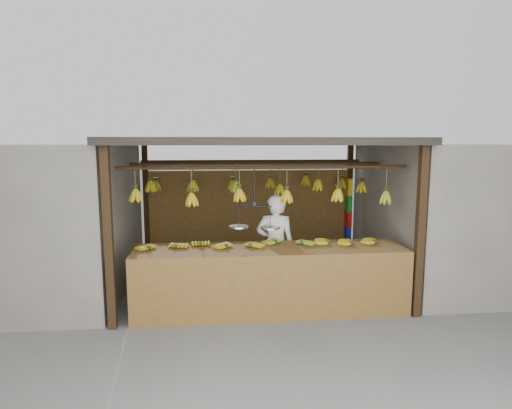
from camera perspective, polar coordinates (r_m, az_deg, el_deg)
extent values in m
plane|color=#5B5B57|center=(7.21, 0.24, -10.62)|extent=(80.00, 80.00, 0.00)
cube|color=black|center=(5.58, -19.04, -4.46)|extent=(0.10, 0.10, 2.30)
cube|color=black|center=(6.06, 21.01, -3.57)|extent=(0.10, 0.10, 2.30)
cube|color=black|center=(8.48, -14.40, -0.04)|extent=(0.10, 0.10, 2.30)
cube|color=black|center=(8.80, 12.29, 0.33)|extent=(0.10, 0.10, 2.30)
cube|color=black|center=(6.83, 0.25, 8.39)|extent=(4.30, 3.30, 0.10)
cylinder|color=black|center=(5.84, 1.26, 4.98)|extent=(4.00, 0.05, 0.05)
cylinder|color=black|center=(6.83, 0.25, 5.46)|extent=(4.00, 0.05, 0.05)
cylinder|color=black|center=(7.83, -0.51, 5.81)|extent=(4.00, 0.05, 0.05)
cube|color=brown|center=(8.44, -0.80, -1.53)|extent=(4.00, 0.06, 1.80)
cube|color=slate|center=(7.48, -28.38, -1.85)|extent=(3.00, 3.00, 2.30)
cube|color=slate|center=(8.12, 26.40, -0.99)|extent=(3.00, 3.00, 2.30)
cube|color=brown|center=(5.93, 1.92, -6.14)|extent=(3.72, 0.83, 0.08)
cube|color=brown|center=(5.65, 2.46, -11.21)|extent=(3.72, 0.04, 0.90)
cube|color=black|center=(5.75, -15.64, -11.60)|extent=(0.07, 0.07, 0.82)
cube|color=black|center=(6.20, 18.99, -10.28)|extent=(0.07, 0.07, 0.82)
cube|color=black|center=(6.43, -14.52, -9.42)|extent=(0.07, 0.07, 0.82)
cube|color=black|center=(6.83, 16.44, -8.44)|extent=(0.07, 0.07, 0.82)
ellipsoid|color=#B09512|center=(5.93, -13.98, -5.69)|extent=(0.30, 0.30, 0.06)
ellipsoid|color=#B09512|center=(5.93, -10.54, -5.58)|extent=(0.24, 0.28, 0.06)
ellipsoid|color=#B09512|center=(5.99, -7.37, -5.36)|extent=(0.19, 0.25, 0.06)
ellipsoid|color=#B09512|center=(5.86, -3.86, -5.62)|extent=(0.30, 0.30, 0.06)
ellipsoid|color=#B09512|center=(5.87, -0.62, -5.57)|extent=(0.29, 0.30, 0.06)
ellipsoid|color=#92A523|center=(6.09, 2.76, -5.07)|extent=(0.30, 0.30, 0.06)
ellipsoid|color=#92A523|center=(6.05, 6.24, -5.21)|extent=(0.30, 0.30, 0.06)
ellipsoid|color=#B09512|center=(6.21, 9.54, -4.92)|extent=(0.27, 0.23, 0.06)
ellipsoid|color=#B09512|center=(6.22, 12.58, -4.98)|extent=(0.29, 0.26, 0.06)
ellipsoid|color=#B09512|center=(6.37, 15.59, -4.78)|extent=(0.30, 0.27, 0.06)
ellipsoid|color=#B09512|center=(5.96, -15.73, 1.18)|extent=(0.16, 0.16, 0.28)
ellipsoid|color=#B09512|center=(5.86, -8.56, 0.65)|extent=(0.16, 0.16, 0.28)
ellipsoid|color=#B09512|center=(5.88, -2.22, 1.28)|extent=(0.16, 0.16, 0.28)
ellipsoid|color=#B09512|center=(5.92, 4.11, 1.08)|extent=(0.16, 0.16, 0.28)
ellipsoid|color=#B09512|center=(6.07, 10.82, 1.24)|extent=(0.16, 0.16, 0.28)
ellipsoid|color=#92A523|center=(6.34, 16.89, 0.91)|extent=(0.16, 0.16, 0.28)
ellipsoid|color=#B09512|center=(6.93, -13.88, 2.38)|extent=(0.16, 0.16, 0.28)
ellipsoid|color=#B09512|center=(6.86, -8.43, 2.49)|extent=(0.16, 0.16, 0.28)
ellipsoid|color=#92A523|center=(6.79, -2.69, 2.39)|extent=(0.16, 0.16, 0.28)
ellipsoid|color=#B09512|center=(6.96, 3.20, 2.00)|extent=(0.16, 0.16, 0.28)
ellipsoid|color=#B09512|center=(7.07, 8.26, 2.58)|extent=(0.16, 0.16, 0.28)
ellipsoid|color=#B09512|center=(7.23, 13.92, 2.26)|extent=(0.16, 0.16, 0.28)
ellipsoid|color=#B09512|center=(7.90, -13.18, 2.42)|extent=(0.16, 0.16, 0.28)
ellipsoid|color=#B09512|center=(7.82, -8.29, 2.57)|extent=(0.16, 0.16, 0.28)
ellipsoid|color=#B09512|center=(7.83, -3.19, 2.61)|extent=(0.16, 0.16, 0.28)
ellipsoid|color=#B09512|center=(7.86, 1.95, 2.86)|extent=(0.16, 0.16, 0.28)
ellipsoid|color=#B09512|center=(8.04, 6.68, 3.20)|extent=(0.16, 0.16, 0.28)
ellipsoid|color=#B09512|center=(8.21, 11.40, 2.75)|extent=(0.16, 0.16, 0.28)
cylinder|color=black|center=(5.85, -0.23, 2.37)|extent=(0.02, 0.02, 0.53)
cylinder|color=black|center=(5.88, -0.23, -0.22)|extent=(0.47, 0.14, 0.02)
cylinder|color=silver|center=(5.97, -2.33, -3.02)|extent=(0.26, 0.26, 0.02)
cylinder|color=silver|center=(5.90, 1.90, -3.14)|extent=(0.26, 0.26, 0.02)
imported|color=white|center=(6.49, 2.59, -5.56)|extent=(0.62, 0.45, 1.57)
cube|color=yellow|center=(8.60, 12.28, 2.30)|extent=(0.08, 0.26, 0.34)
cube|color=#199926|center=(8.64, 12.21, 0.03)|extent=(0.08, 0.26, 0.34)
cube|color=red|center=(8.69, 12.15, -1.82)|extent=(0.08, 0.26, 0.34)
cube|color=#1426BF|center=(8.75, 12.09, -3.89)|extent=(0.08, 0.26, 0.34)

